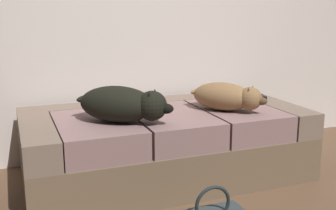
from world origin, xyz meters
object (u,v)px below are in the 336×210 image
object	(u,v)px
dog_dark	(123,104)
dog_tan	(227,97)
tv_remote	(261,96)
couch	(165,144)

from	to	relation	value
dog_dark	dog_tan	world-z (taller)	dog_dark
tv_remote	dog_dark	bearing A→B (deg)	-153.07
dog_tan	couch	bearing A→B (deg)	159.50
dog_tan	tv_remote	world-z (taller)	dog_tan
couch	dog_tan	xyz separation A→B (m)	(0.39, -0.15, 0.33)
dog_dark	dog_tan	distance (m)	0.74
dog_dark	couch	bearing A→B (deg)	27.62
couch	dog_tan	world-z (taller)	dog_tan
dog_tan	tv_remote	bearing A→B (deg)	31.58
dog_dark	dog_tan	xyz separation A→B (m)	(0.74, 0.03, -0.02)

